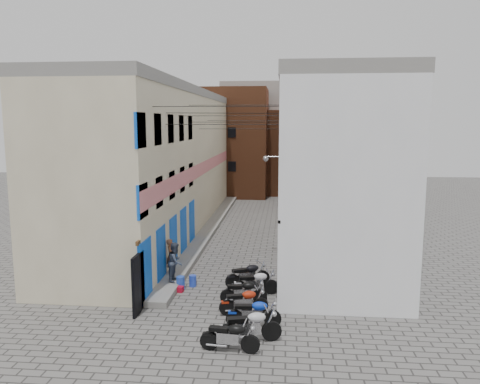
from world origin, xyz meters
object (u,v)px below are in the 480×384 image
(water_jug_near, at_px, (181,283))
(water_jug_far, at_px, (193,281))
(motorcycle_f, at_px, (255,282))
(motorcycle_d, at_px, (244,300))
(motorcycle_e, at_px, (244,290))
(person_b, at_px, (176,262))
(red_crate, at_px, (179,289))
(motorcycle_g, at_px, (248,274))
(motorcycle_c, at_px, (254,311))
(motorcycle_a, at_px, (230,335))
(person_a, at_px, (171,256))
(motorcycle_b, at_px, (250,324))

(water_jug_near, bearing_deg, water_jug_far, 40.14)
(motorcycle_f, distance_m, water_jug_far, 2.82)
(motorcycle_d, distance_m, water_jug_near, 3.68)
(motorcycle_f, relative_size, water_jug_far, 3.98)
(motorcycle_e, relative_size, person_b, 1.11)
(motorcycle_e, height_order, red_crate, motorcycle_e)
(motorcycle_f, distance_m, water_jug_near, 3.18)
(motorcycle_g, distance_m, person_b, 3.09)
(motorcycle_d, relative_size, person_b, 1.10)
(motorcycle_g, height_order, person_b, person_b)
(motorcycle_d, bearing_deg, water_jug_far, -153.57)
(motorcycle_c, height_order, water_jug_far, motorcycle_c)
(red_crate, bearing_deg, motorcycle_e, -19.96)
(motorcycle_c, bearing_deg, water_jug_near, -140.01)
(motorcycle_a, distance_m, red_crate, 5.53)
(motorcycle_d, relative_size, person_a, 1.18)
(water_jug_far, distance_m, red_crate, 0.84)
(person_a, bearing_deg, water_jug_far, -131.93)
(motorcycle_f, bearing_deg, motorcycle_g, -168.56)
(water_jug_near, distance_m, red_crate, 0.37)
(person_b, bearing_deg, motorcycle_d, -124.28)
(motorcycle_a, height_order, red_crate, motorcycle_a)
(water_jug_near, height_order, red_crate, water_jug_near)
(motorcycle_a, xyz_separation_m, motorcycle_b, (0.56, 0.67, 0.06))
(red_crate, bearing_deg, person_b, 112.61)
(motorcycle_a, bearing_deg, motorcycle_g, -175.65)
(motorcycle_d, distance_m, person_b, 4.11)
(red_crate, bearing_deg, person_a, 113.52)
(red_crate, bearing_deg, motorcycle_d, -34.58)
(motorcycle_a, height_order, water_jug_far, motorcycle_a)
(motorcycle_d, bearing_deg, motorcycle_a, -19.08)
(water_jug_far, bearing_deg, water_jug_near, -139.86)
(motorcycle_d, xyz_separation_m, person_b, (-3.13, 2.62, 0.55))
(motorcycle_f, bearing_deg, motorcycle_a, -17.28)
(motorcycle_d, distance_m, motorcycle_g, 2.85)
(motorcycle_f, distance_m, person_b, 3.53)
(motorcycle_c, relative_size, water_jug_near, 3.54)
(motorcycle_a, distance_m, motorcycle_c, 1.90)
(motorcycle_b, xyz_separation_m, motorcycle_d, (-0.38, 2.19, -0.07))
(motorcycle_b, xyz_separation_m, water_jug_far, (-2.79, 4.86, -0.36))
(person_b, bearing_deg, motorcycle_a, -145.96)
(motorcycle_f, xyz_separation_m, water_jug_near, (-3.15, 0.35, -0.28))
(motorcycle_a, height_order, water_jug_near, motorcycle_a)
(water_jug_near, bearing_deg, motorcycle_f, -6.41)
(person_b, bearing_deg, motorcycle_g, -79.96)
(motorcycle_a, relative_size, motorcycle_c, 0.98)
(motorcycle_g, relative_size, water_jug_far, 4.15)
(water_jug_far, bearing_deg, red_crate, -121.86)
(motorcycle_d, bearing_deg, person_b, -145.59)
(motorcycle_f, bearing_deg, person_a, -125.36)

